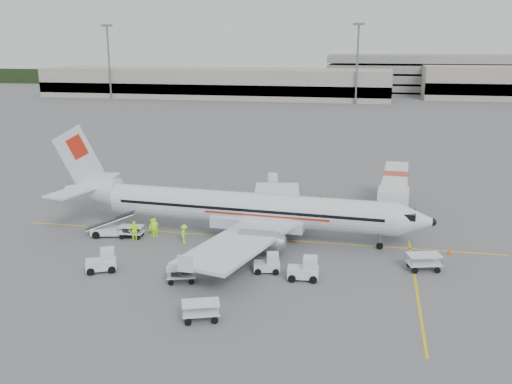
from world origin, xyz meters
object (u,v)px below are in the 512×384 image
tug_fore (303,268)px  tug_mid (267,263)px  aircraft (249,187)px  jet_bridge (394,194)px  belt_loader (113,221)px  tug_aft (101,260)px

tug_fore → tug_mid: tug_fore is taller
aircraft → tug_mid: size_ratio=17.14×
jet_bridge → aircraft: bearing=-139.3°
tug_mid → jet_bridge: bearing=49.3°
belt_loader → tug_fore: 19.37m
jet_bridge → belt_loader: bearing=-151.5°
tug_mid → aircraft: bearing=100.8°
jet_bridge → tug_fore: jet_bridge is taller
tug_aft → tug_mid: bearing=-15.1°
aircraft → tug_mid: bearing=-65.1°
belt_loader → tug_fore: bearing=-32.2°
tug_aft → belt_loader: bearing=83.0°
jet_bridge → tug_aft: (-22.62, -19.94, -1.30)m
tug_mid → tug_aft: (-12.64, -2.41, 0.12)m
aircraft → belt_loader: aircraft is taller
tug_fore → tug_aft: bearing=-178.5°
jet_bridge → belt_loader: size_ratio=3.18×
tug_mid → tug_aft: bearing=179.7°
tug_fore → tug_mid: bearing=160.2°
aircraft → tug_aft: bearing=-130.8°
belt_loader → tug_aft: (2.73, -7.98, -0.53)m
aircraft → tug_mid: 9.06m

